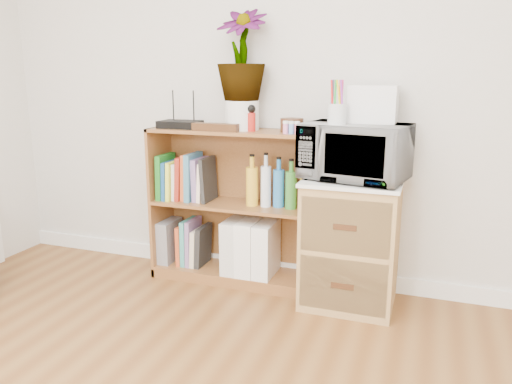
% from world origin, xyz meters
% --- Properties ---
extents(skirting_board, '(4.00, 0.02, 0.10)m').
position_xyz_m(skirting_board, '(0.00, 2.24, 0.05)').
color(skirting_board, white).
rests_on(skirting_board, ground).
extents(bookshelf, '(1.00, 0.30, 0.95)m').
position_xyz_m(bookshelf, '(-0.35, 2.10, 0.47)').
color(bookshelf, brown).
rests_on(bookshelf, ground).
extents(wicker_unit, '(0.50, 0.45, 0.70)m').
position_xyz_m(wicker_unit, '(0.40, 2.02, 0.35)').
color(wicker_unit, '#9E7542').
rests_on(wicker_unit, ground).
extents(microwave, '(0.60, 0.46, 0.30)m').
position_xyz_m(microwave, '(0.40, 2.02, 0.87)').
color(microwave, silver).
rests_on(microwave, wicker_unit).
extents(pen_cup, '(0.10, 0.10, 0.11)m').
position_xyz_m(pen_cup, '(0.31, 1.94, 1.07)').
color(pen_cup, silver).
rests_on(pen_cup, microwave).
extents(small_appliance, '(0.25, 0.21, 0.20)m').
position_xyz_m(small_appliance, '(0.47, 2.10, 1.12)').
color(small_appliance, silver).
rests_on(small_appliance, microwave).
extents(router, '(0.24, 0.17, 0.04)m').
position_xyz_m(router, '(-0.67, 2.08, 0.97)').
color(router, black).
rests_on(router, bookshelf).
extents(white_bowl, '(0.13, 0.13, 0.03)m').
position_xyz_m(white_bowl, '(-0.55, 2.07, 0.97)').
color(white_bowl, white).
rests_on(white_bowl, bookshelf).
extents(plant_pot, '(0.20, 0.20, 0.17)m').
position_xyz_m(plant_pot, '(-0.28, 2.12, 1.04)').
color(plant_pot, silver).
rests_on(plant_pot, bookshelf).
extents(potted_plant, '(0.29, 0.29, 0.52)m').
position_xyz_m(potted_plant, '(-0.28, 2.12, 1.38)').
color(potted_plant, '#317830').
rests_on(potted_plant, plant_pot).
extents(trinket_box, '(0.28, 0.07, 0.04)m').
position_xyz_m(trinket_box, '(-0.40, 2.00, 0.97)').
color(trinket_box, '#371C0F').
rests_on(trinket_box, bookshelf).
extents(kokeshi_doll, '(0.05, 0.05, 0.11)m').
position_xyz_m(kokeshi_doll, '(-0.20, 2.06, 1.00)').
color(kokeshi_doll, '#B31D16').
rests_on(kokeshi_doll, bookshelf).
extents(wooden_bowl, '(0.13, 0.13, 0.08)m').
position_xyz_m(wooden_bowl, '(0.02, 2.11, 0.99)').
color(wooden_bowl, '#3D2410').
rests_on(wooden_bowl, bookshelf).
extents(paint_jars, '(0.11, 0.04, 0.06)m').
position_xyz_m(paint_jars, '(0.05, 2.01, 0.98)').
color(paint_jars, pink).
rests_on(paint_jars, bookshelf).
extents(file_box, '(0.08, 0.22, 0.27)m').
position_xyz_m(file_box, '(-0.79, 2.10, 0.21)').
color(file_box, slate).
rests_on(file_box, bookshelf).
extents(magazine_holder_left, '(0.10, 0.27, 0.33)m').
position_xyz_m(magazine_holder_left, '(-0.32, 2.09, 0.24)').
color(magazine_holder_left, silver).
rests_on(magazine_holder_left, bookshelf).
extents(magazine_holder_mid, '(0.11, 0.27, 0.34)m').
position_xyz_m(magazine_holder_mid, '(-0.23, 2.09, 0.24)').
color(magazine_holder_mid, white).
rests_on(magazine_holder_mid, bookshelf).
extents(magazine_holder_right, '(0.10, 0.26, 0.33)m').
position_xyz_m(magazine_holder_right, '(-0.12, 2.09, 0.24)').
color(magazine_holder_right, white).
rests_on(magazine_holder_right, bookshelf).
extents(cookbooks, '(0.33, 0.20, 0.30)m').
position_xyz_m(cookbooks, '(-0.65, 2.10, 0.63)').
color(cookbooks, '#1E711F').
rests_on(cookbooks, bookshelf).
extents(liquor_bottles, '(0.39, 0.07, 0.31)m').
position_xyz_m(liquor_bottles, '(-0.06, 2.10, 0.65)').
color(liquor_bottles, gold).
rests_on(liquor_bottles, bookshelf).
extents(lower_books, '(0.18, 0.19, 0.30)m').
position_xyz_m(lower_books, '(-0.62, 2.10, 0.21)').
color(lower_books, '#BE4921').
rests_on(lower_books, bookshelf).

